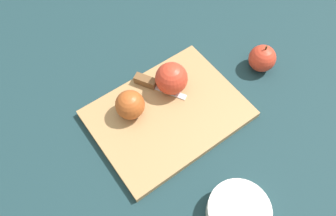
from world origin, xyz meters
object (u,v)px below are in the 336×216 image
(knife, at_px, (148,82))
(bowl, at_px, (238,212))
(apple_whole, at_px, (262,58))
(apple_half_right, at_px, (172,79))
(apple_half_left, at_px, (130,105))

(knife, relative_size, bowl, 1.04)
(knife, relative_size, apple_whole, 1.61)
(apple_whole, bearing_deg, bowl, -145.51)
(knife, height_order, bowl, bowl)
(apple_half_right, height_order, apple_whole, apple_half_right)
(apple_half_left, xyz_separation_m, apple_half_right, (0.13, -0.01, 0.01))
(bowl, bearing_deg, apple_half_right, 72.80)
(apple_half_right, relative_size, bowl, 0.63)
(apple_half_left, xyz_separation_m, bowl, (0.02, -0.35, -0.03))
(apple_half_left, bearing_deg, apple_whole, 88.36)
(apple_half_left, distance_m, knife, 0.10)
(apple_half_left, bearing_deg, bowl, 17.92)
(apple_whole, distance_m, bowl, 0.43)
(apple_half_left, distance_m, apple_whole, 0.39)
(apple_half_left, xyz_separation_m, knife, (0.09, 0.04, -0.03))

